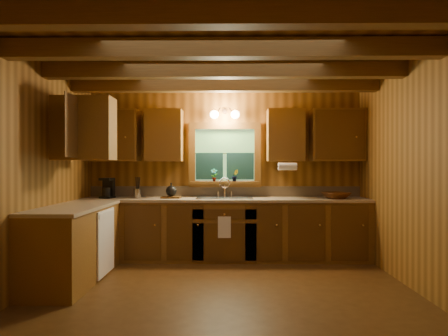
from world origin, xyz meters
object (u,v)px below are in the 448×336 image
Objects in this scene: coffee_maker at (108,188)px; wicker_basket at (336,195)px; cutting_board at (171,197)px; sink at (225,201)px.

coffee_maker reaches higher than wicker_basket.
coffee_maker is 0.96m from cutting_board.
sink is 2.93× the size of cutting_board.
cutting_board is at bearing -178.61° from sink.
cutting_board is (-0.79, -0.02, 0.06)m from sink.
coffee_maker is at bearing -178.33° from cutting_board.
sink is at bearing 4.12° from cutting_board.
wicker_basket is at bearing 1.14° from cutting_board.
coffee_maker is at bearing -179.95° from sink.
coffee_maker is 0.78× the size of wicker_basket.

